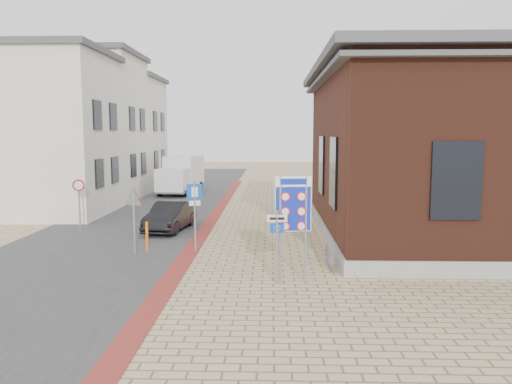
% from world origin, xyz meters
% --- Properties ---
extents(ground, '(120.00, 120.00, 0.00)m').
position_xyz_m(ground, '(0.00, 0.00, 0.00)').
color(ground, tan).
rests_on(ground, ground).
extents(road_strip, '(7.00, 60.00, 0.02)m').
position_xyz_m(road_strip, '(-5.50, 15.00, 0.01)').
color(road_strip, '#38383A').
rests_on(road_strip, ground).
extents(curb_strip, '(0.60, 40.00, 0.02)m').
position_xyz_m(curb_strip, '(-2.00, 10.00, 0.01)').
color(curb_strip, maroon).
rests_on(curb_strip, ground).
extents(brick_building, '(13.00, 13.00, 6.80)m').
position_xyz_m(brick_building, '(8.99, 7.00, 3.49)').
color(brick_building, gray).
rests_on(brick_building, ground).
extents(townhouse_near, '(7.40, 6.40, 8.30)m').
position_xyz_m(townhouse_near, '(-10.99, 12.00, 4.17)').
color(townhouse_near, white).
rests_on(townhouse_near, ground).
extents(townhouse_mid, '(7.40, 6.40, 9.10)m').
position_xyz_m(townhouse_mid, '(-10.99, 18.00, 4.57)').
color(townhouse_mid, white).
rests_on(townhouse_mid, ground).
extents(townhouse_far, '(7.40, 6.40, 8.30)m').
position_xyz_m(townhouse_far, '(-10.99, 24.00, 4.17)').
color(townhouse_far, white).
rests_on(townhouse_far, ground).
extents(bike_rack, '(0.08, 1.80, 0.60)m').
position_xyz_m(bike_rack, '(2.65, 2.20, 0.26)').
color(bike_rack, slate).
rests_on(bike_rack, ground).
extents(sedan, '(1.74, 3.85, 1.22)m').
position_xyz_m(sedan, '(-3.46, 7.86, 0.61)').
color(sedan, black).
rests_on(sedan, ground).
extents(box_truck, '(2.59, 5.14, 2.58)m').
position_xyz_m(box_truck, '(-5.30, 20.76, 1.33)').
color(box_truck, slate).
rests_on(box_truck, ground).
extents(border_sign, '(1.01, 0.19, 2.97)m').
position_xyz_m(border_sign, '(1.44, 0.50, 2.14)').
color(border_sign, gray).
rests_on(border_sign, ground).
extents(essen_sign, '(0.55, 0.07, 2.05)m').
position_xyz_m(essen_sign, '(1.00, 0.30, 1.33)').
color(essen_sign, gray).
rests_on(essen_sign, ground).
extents(parking_sign, '(0.53, 0.18, 2.46)m').
position_xyz_m(parking_sign, '(-1.80, 3.97, 1.67)').
color(parking_sign, gray).
rests_on(parking_sign, ground).
extents(yield_sign, '(0.77, 0.35, 2.26)m').
position_xyz_m(yield_sign, '(-3.80, 3.50, 1.72)').
color(yield_sign, gray).
rests_on(yield_sign, ground).
extents(speed_sign, '(0.49, 0.20, 2.16)m').
position_xyz_m(speed_sign, '(-7.42, 8.00, 1.43)').
color(speed_sign, gray).
rests_on(speed_sign, ground).
extents(bollard, '(0.10, 0.10, 1.05)m').
position_xyz_m(bollard, '(-3.50, 3.99, 0.53)').
color(bollard, orange).
rests_on(bollard, ground).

